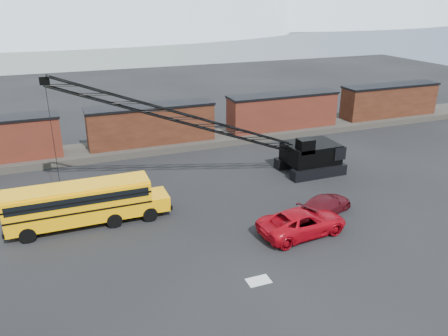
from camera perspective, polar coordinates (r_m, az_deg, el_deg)
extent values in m
plane|color=black|center=(29.54, 0.25, -10.47)|extent=(160.00, 160.00, 0.00)
cube|color=silver|center=(363.42, -21.08, 19.67)|extent=(800.00, 80.00, 24.00)
cube|color=#453F38|center=(48.69, -9.29, 2.94)|extent=(120.00, 5.00, 0.70)
cube|color=black|center=(47.68, -23.30, 1.84)|extent=(2.20, 2.40, 0.60)
cube|color=#512517|center=(48.00, -9.46, 5.60)|extent=(13.50, 2.90, 4.00)
cube|color=black|center=(47.49, -9.61, 7.97)|extent=(13.70, 3.10, 0.25)
cube|color=black|center=(47.87, -14.25, 3.04)|extent=(2.20, 2.40, 0.60)
cube|color=black|center=(49.45, -4.58, 4.24)|extent=(2.20, 2.40, 0.60)
cube|color=#481D14|center=(53.42, 7.66, 7.33)|extent=(13.50, 2.90, 4.00)
cube|color=black|center=(52.96, 7.77, 9.48)|extent=(13.70, 3.10, 0.25)
cube|color=black|center=(52.03, 3.48, 5.15)|extent=(2.20, 2.40, 0.60)
cube|color=black|center=(55.95, 11.38, 5.94)|extent=(2.20, 2.40, 0.60)
cube|color=#512517|center=(62.58, 20.78, 8.22)|extent=(13.50, 2.90, 4.00)
cube|color=black|center=(62.19, 21.03, 10.05)|extent=(13.70, 3.10, 0.25)
cube|color=black|center=(60.29, 17.55, 6.48)|extent=(2.20, 2.40, 0.60)
cube|color=black|center=(65.78, 23.36, 6.92)|extent=(2.20, 2.40, 0.60)
cube|color=silver|center=(26.67, 4.53, -14.47)|extent=(1.40, 0.90, 0.02)
cube|color=#FFA805|center=(33.10, -18.35, -4.39)|extent=(10.00, 2.50, 2.50)
cube|color=#FFA805|center=(33.96, -8.79, -4.12)|extent=(1.60, 2.30, 1.10)
cube|color=#FFA805|center=(32.58, -18.62, -2.33)|extent=(10.00, 2.30, 0.18)
cube|color=black|center=(31.66, -18.34, -4.19)|extent=(9.60, 0.05, 0.65)
cube|color=black|center=(33.97, -18.64, -2.45)|extent=(9.60, 0.05, 0.65)
cube|color=black|center=(34.25, -7.37, -4.36)|extent=(0.15, 2.45, 0.35)
cube|color=black|center=(33.83, -26.72, -7.02)|extent=(0.15, 2.50, 0.35)
cylinder|color=black|center=(32.76, -24.26, -8.02)|extent=(1.10, 0.35, 1.10)
cylinder|color=black|center=(34.81, -24.17, -6.24)|extent=(1.10, 0.35, 1.10)
cylinder|color=black|center=(32.73, -14.11, -6.66)|extent=(1.10, 0.35, 1.10)
cylinder|color=black|center=(34.78, -14.64, -4.96)|extent=(1.10, 0.35, 1.10)
cylinder|color=black|center=(33.05, -9.64, -5.99)|extent=(1.10, 0.35, 1.10)
cylinder|color=black|center=(35.08, -10.44, -4.35)|extent=(1.10, 0.35, 1.10)
imported|color=#B20815|center=(31.31, 10.21, -6.96)|extent=(6.71, 3.57, 1.79)
imported|color=#4D0D15|center=(34.47, 13.06, -4.69)|extent=(5.57, 3.96, 1.50)
cube|color=black|center=(41.27, 12.28, -0.52)|extent=(5.50, 1.00, 1.00)
cube|color=black|center=(43.77, 10.02, 0.95)|extent=(5.50, 1.00, 1.00)
cube|color=black|center=(42.03, 11.25, 2.01)|extent=(4.80, 3.60, 1.80)
cube|color=black|center=(43.03, 13.53, 2.57)|extent=(1.20, 3.80, 1.20)
cube|color=black|center=(39.97, 10.58, 2.86)|extent=(1.40, 1.20, 1.30)
cube|color=black|center=(39.53, 10.99, 2.62)|extent=(1.20, 0.06, 0.90)
cube|color=black|center=(34.34, -22.41, 10.53)|extent=(0.70, 0.50, 0.60)
cylinder|color=black|center=(35.51, -21.28, 2.60)|extent=(0.04, 0.04, 9.73)
cube|color=black|center=(37.18, -20.31, -4.21)|extent=(0.25, 0.25, 0.50)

